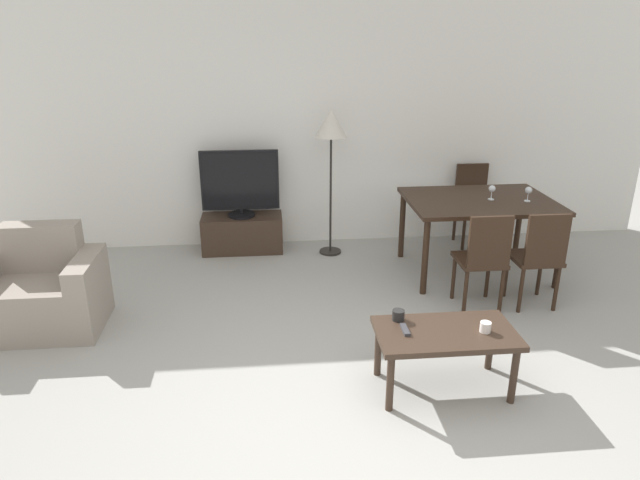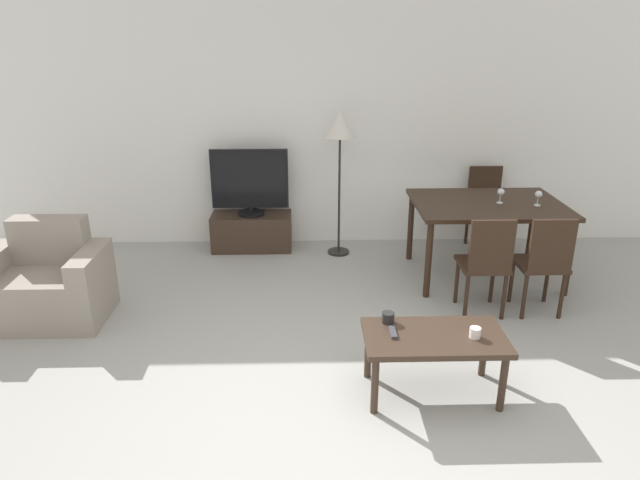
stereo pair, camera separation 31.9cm
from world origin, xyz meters
The scene contains 16 objects.
ground_plane centered at (0.00, 0.00, 0.00)m, with size 18.00×18.00×0.00m, color #9E9E99.
wall_back centered at (0.00, 3.46, 1.35)m, with size 7.91×0.06×2.70m.
armchair centered at (-2.41, 1.60, 0.31)m, with size 1.00×0.68×0.84m.
tv_stand centered at (-0.79, 3.20, 0.20)m, with size 0.89×0.39×0.41m.
tv centered at (-0.79, 3.19, 0.78)m, with size 0.84×0.29×0.74m.
coffee_table centered at (0.67, 0.42, 0.39)m, with size 0.94×0.52×0.45m.
dining_table centered at (1.59, 2.38, 0.70)m, with size 1.43×1.05×0.78m.
dining_chair_near centered at (1.34, 1.54, 0.51)m, with size 0.40×0.40×0.91m.
dining_chair_far centered at (1.84, 3.21, 0.51)m, with size 0.40×0.40×0.91m.
dining_chair_near_right centered at (1.84, 1.54, 0.51)m, with size 0.40×0.40×0.91m.
floor_lamp centered at (0.18, 3.03, 1.37)m, with size 0.33×0.33×1.59m.
remote_primary centered at (0.39, 0.45, 0.46)m, with size 0.04×0.15×0.02m.
cup_white_near centered at (0.92, 0.38, 0.49)m, with size 0.07×0.07×0.07m.
cup_colored_far centered at (0.38, 0.60, 0.49)m, with size 0.09×0.09×0.07m.
wine_glass_left centered at (2.02, 2.26, 0.88)m, with size 0.07×0.07×0.15m.
wine_glass_center centered at (1.69, 2.35, 0.88)m, with size 0.07×0.07×0.15m.
Camera 1 is at (-0.50, -2.86, 2.38)m, focal length 32.00 mm.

